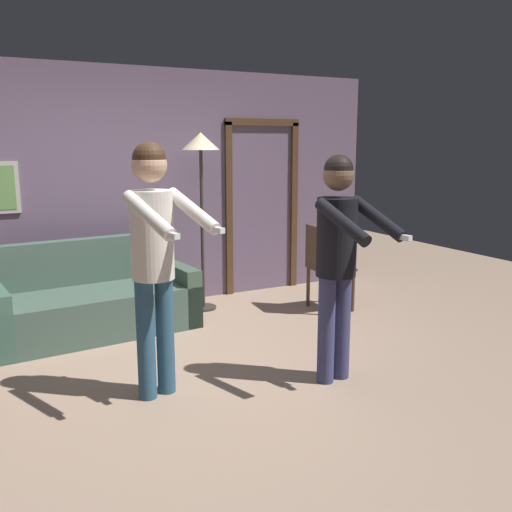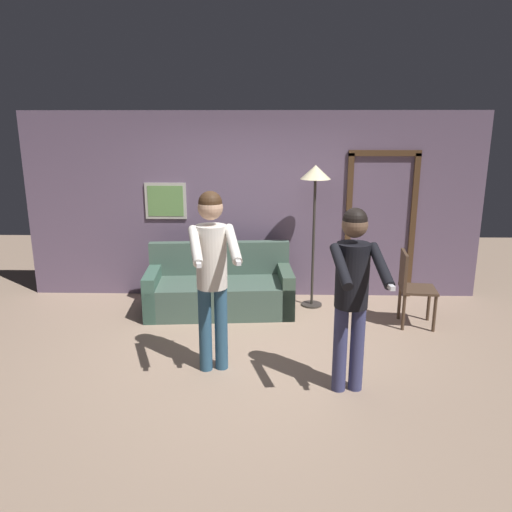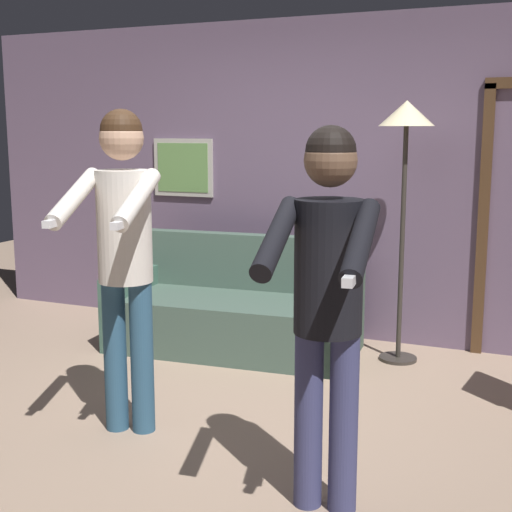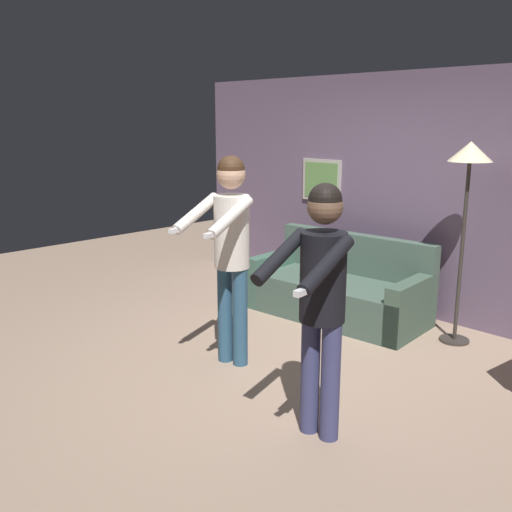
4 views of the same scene
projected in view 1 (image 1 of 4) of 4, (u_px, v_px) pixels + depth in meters
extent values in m
plane|color=gray|center=(189.00, 375.00, 4.51)|extent=(12.00, 12.00, 0.00)
cube|color=#67546C|center=(113.00, 191.00, 6.08)|extent=(6.40, 0.06, 2.60)
cube|color=#4C331E|center=(229.00, 210.00, 6.72)|extent=(0.08, 0.04, 2.04)
cube|color=#4C331E|center=(294.00, 206.00, 7.13)|extent=(0.08, 0.04, 2.04)
cube|color=#4C331E|center=(263.00, 122.00, 6.72)|extent=(0.98, 0.04, 0.08)
cube|color=#43594D|center=(95.00, 312.00, 5.48)|extent=(1.96, 1.00, 0.42)
cube|color=#43594D|center=(82.00, 261.00, 5.69)|extent=(1.91, 0.29, 0.45)
cube|color=#3F5546|center=(177.00, 291.00, 5.92)|extent=(0.23, 0.86, 0.58)
cylinder|color=#332D28|center=(204.00, 307.00, 6.32)|extent=(0.28, 0.28, 0.02)
cylinder|color=#332D28|center=(202.00, 230.00, 6.14)|extent=(0.04, 0.04, 1.71)
cone|color=#F9EAB7|center=(201.00, 141.00, 5.96)|extent=(0.40, 0.40, 0.18)
cylinder|color=#2C526E|center=(146.00, 340.00, 4.04)|extent=(0.13, 0.13, 0.87)
cylinder|color=#2C526E|center=(165.00, 335.00, 4.14)|extent=(0.13, 0.13, 0.87)
cylinder|color=silver|center=(152.00, 235.00, 3.94)|extent=(0.30, 0.30, 0.62)
sphere|color=tan|center=(149.00, 165.00, 3.85)|extent=(0.24, 0.24, 0.24)
sphere|color=#382314|center=(149.00, 159.00, 3.84)|extent=(0.23, 0.23, 0.23)
cylinder|color=silver|center=(148.00, 215.00, 3.61)|extent=(0.21, 0.55, 0.28)
cube|color=white|center=(171.00, 235.00, 3.44)|extent=(0.07, 0.16, 0.04)
cylinder|color=silver|center=(193.00, 211.00, 3.83)|extent=(0.21, 0.55, 0.28)
cube|color=white|center=(216.00, 230.00, 3.66)|extent=(0.07, 0.16, 0.04)
cylinder|color=#393B65|center=(326.00, 330.00, 4.31)|extent=(0.13, 0.13, 0.83)
cylinder|color=#393B65|center=(342.00, 326.00, 4.40)|extent=(0.13, 0.13, 0.83)
cylinder|color=black|center=(337.00, 237.00, 4.22)|extent=(0.30, 0.30, 0.59)
sphere|color=brown|center=(338.00, 175.00, 4.13)|extent=(0.23, 0.23, 0.23)
sphere|color=black|center=(339.00, 170.00, 4.12)|extent=(0.22, 0.22, 0.22)
cylinder|color=black|center=(342.00, 222.00, 3.90)|extent=(0.15, 0.52, 0.29)
cylinder|color=black|center=(377.00, 218.00, 4.09)|extent=(0.15, 0.52, 0.29)
cube|color=white|center=(402.00, 237.00, 3.92)|extent=(0.06, 0.15, 0.04)
cylinder|color=#4C3828|center=(353.00, 291.00, 6.17)|extent=(0.04, 0.04, 0.45)
cylinder|color=#4C3828|center=(336.00, 284.00, 6.50)|extent=(0.04, 0.04, 0.45)
cylinder|color=#4C3828|center=(323.00, 295.00, 6.04)|extent=(0.04, 0.04, 0.45)
cylinder|color=#4C3828|center=(308.00, 287.00, 6.37)|extent=(0.04, 0.04, 0.45)
cube|color=#4C3828|center=(331.00, 268.00, 6.22)|extent=(0.47, 0.47, 0.03)
cube|color=#4C3828|center=(316.00, 247.00, 6.10)|extent=(0.08, 0.42, 0.45)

